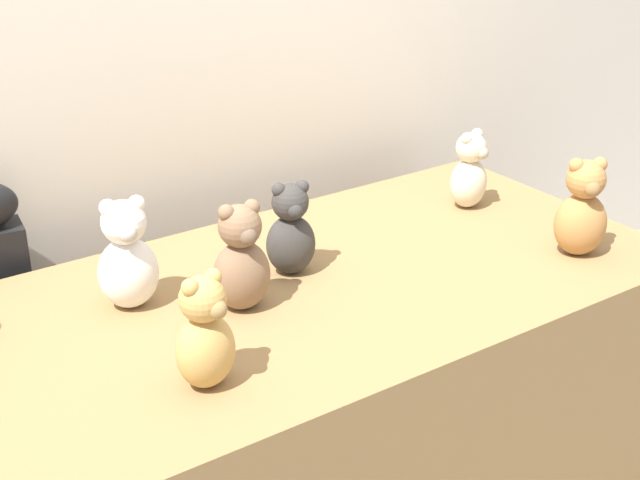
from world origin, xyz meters
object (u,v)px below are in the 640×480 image
teddy_bear_caramel (582,210)px  teddy_bear_cream (469,172)px  teddy_bear_honey (205,335)px  teddy_bear_charcoal (291,231)px  teddy_bear_mocha (241,260)px  teddy_bear_snow (127,257)px  display_table (320,395)px

teddy_bear_caramel → teddy_bear_cream: bearing=119.9°
teddy_bear_honey → teddy_bear_charcoal: bearing=22.9°
teddy_bear_honey → teddy_bear_mocha: size_ratio=0.94×
teddy_bear_caramel → teddy_bear_mocha: 0.96m
teddy_bear_charcoal → teddy_bear_cream: (0.70, 0.07, -0.01)m
teddy_bear_cream → teddy_bear_snow: bearing=166.0°
teddy_bear_caramel → teddy_bear_mocha: same height
display_table → teddy_bear_snow: size_ratio=6.60×
teddy_bear_caramel → teddy_bear_mocha: size_ratio=1.00×
teddy_bear_mocha → teddy_bear_charcoal: bearing=30.1°
teddy_bear_honey → teddy_bear_cream: bearing=4.7°
teddy_bear_snow → teddy_bear_caramel: size_ratio=1.03×
display_table → teddy_bear_honey: size_ratio=7.23×
teddy_bear_caramel → teddy_bear_honey: bearing=-152.7°
teddy_bear_snow → teddy_bear_charcoal: 0.43m
teddy_bear_caramel → teddy_bear_snow: bearing=-172.5°
teddy_bear_caramel → display_table: bearing=-173.4°
teddy_bear_snow → teddy_bear_cream: teddy_bear_snow is taller
teddy_bear_cream → teddy_bear_mocha: 0.92m
teddy_bear_cream → teddy_bear_mocha: (-0.90, -0.17, 0.02)m
teddy_bear_charcoal → teddy_bear_mocha: (-0.20, -0.09, 0.01)m
display_table → teddy_bear_cream: size_ratio=7.75×
teddy_bear_caramel → teddy_bear_charcoal: (-0.72, 0.35, -0.01)m
teddy_bear_cream → teddy_bear_charcoal: bearing=171.7°
display_table → teddy_bear_honey: (-0.47, -0.26, 0.48)m
teddy_bear_caramel → teddy_bear_honey: (-1.15, 0.01, -0.01)m
teddy_bear_honey → teddy_bear_cream: 1.21m
display_table → teddy_bear_honey: bearing=-151.2°
teddy_bear_snow → teddy_bear_charcoal: (0.43, -0.07, -0.01)m
teddy_bear_caramel → teddy_bear_honey: teddy_bear_caramel is taller
teddy_bear_snow → teddy_bear_honey: teddy_bear_snow is taller
display_table → teddy_bear_caramel: bearing=-21.1°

